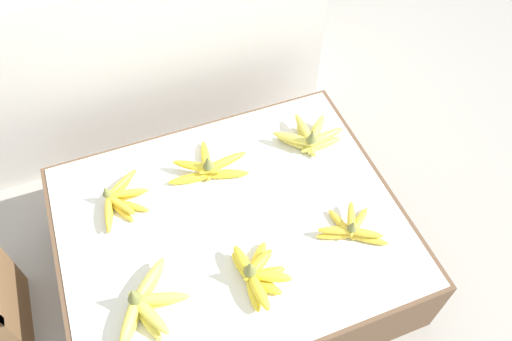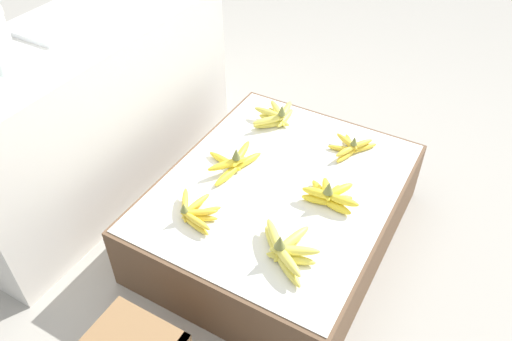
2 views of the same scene
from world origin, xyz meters
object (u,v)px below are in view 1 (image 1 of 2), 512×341
at_px(banana_bunch_front_midleft, 257,274).
at_px(banana_bunch_middle_midright, 310,138).
at_px(banana_bunch_front_left, 146,304).
at_px(banana_bunch_middle_left, 120,200).
at_px(banana_bunch_front_midright, 351,229).
at_px(banana_bunch_middle_midleft, 209,168).

bearing_deg(banana_bunch_front_midleft, banana_bunch_middle_midright, 49.21).
distance_m(banana_bunch_front_left, banana_bunch_middle_midright, 0.74).
distance_m(banana_bunch_middle_left, banana_bunch_middle_midright, 0.64).
height_order(banana_bunch_front_left, banana_bunch_front_midleft, banana_bunch_front_left).
height_order(banana_bunch_front_midright, banana_bunch_middle_left, banana_bunch_front_midright).
relative_size(banana_bunch_front_midleft, banana_bunch_middle_midleft, 0.81).
relative_size(banana_bunch_front_midright, banana_bunch_middle_left, 0.99).
relative_size(banana_bunch_front_left, banana_bunch_middle_midleft, 0.87).
relative_size(banana_bunch_front_midright, banana_bunch_middle_midleft, 0.74).
xyz_separation_m(banana_bunch_front_midright, banana_bunch_middle_midright, (0.03, 0.36, 0.01)).
bearing_deg(banana_bunch_middle_left, banana_bunch_front_midright, -29.26).
distance_m(banana_bunch_middle_midleft, banana_bunch_middle_midright, 0.35).
height_order(banana_bunch_middle_left, banana_bunch_middle_midleft, banana_bunch_middle_midleft).
xyz_separation_m(banana_bunch_middle_left, banana_bunch_middle_midleft, (0.29, 0.02, 0.01)).
relative_size(banana_bunch_middle_midleft, banana_bunch_middle_midright, 1.12).
bearing_deg(banana_bunch_front_midleft, banana_bunch_front_left, 175.48).
bearing_deg(banana_bunch_middle_left, banana_bunch_front_left, -90.44).
bearing_deg(banana_bunch_middle_left, banana_bunch_middle_midleft, 3.27).
bearing_deg(banana_bunch_front_midleft, banana_bunch_middle_left, 128.17).
bearing_deg(banana_bunch_middle_midleft, banana_bunch_front_midleft, -88.76).
bearing_deg(banana_bunch_front_midright, banana_bunch_middle_midright, 84.88).
xyz_separation_m(banana_bunch_front_left, banana_bunch_front_midleft, (0.30, -0.02, -0.00)).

